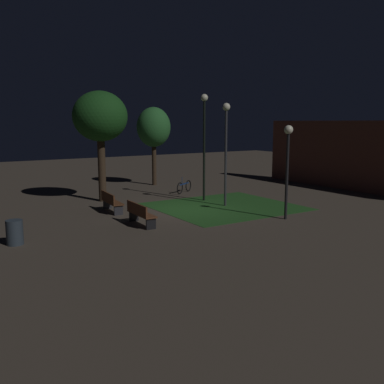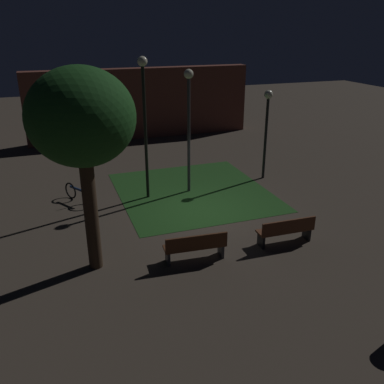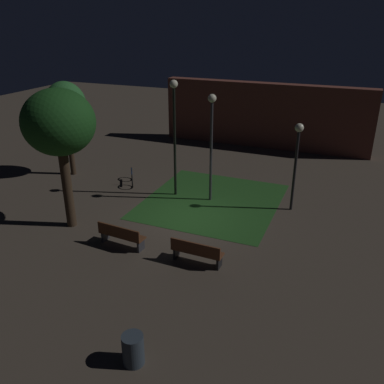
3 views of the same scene
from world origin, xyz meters
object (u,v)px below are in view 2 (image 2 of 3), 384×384
(bench_path_side, at_px, (286,230))
(tree_back_left, at_px, (81,120))
(bench_by_lamp, at_px, (195,246))
(lamp_post_plaza_east, at_px, (144,107))
(bicycle, at_px, (79,194))
(lamp_post_path_center, at_px, (189,112))
(lamp_post_near_wall, at_px, (267,118))

(bench_path_side, relative_size, tree_back_left, 0.33)
(bench_by_lamp, relative_size, tree_back_left, 0.33)
(bench_by_lamp, relative_size, lamp_post_plaza_east, 0.34)
(bench_path_side, height_order, lamp_post_plaza_east, lamp_post_plaza_east)
(bench_by_lamp, bearing_deg, lamp_post_plaza_east, 91.63)
(bench_path_side, height_order, bicycle, bicycle)
(bench_by_lamp, relative_size, lamp_post_path_center, 0.38)
(lamp_post_near_wall, bearing_deg, bench_path_side, -112.04)
(bench_by_lamp, relative_size, bicycle, 1.22)
(bench_path_side, bearing_deg, bench_by_lamp, 180.00)
(lamp_post_path_center, xyz_separation_m, lamp_post_plaza_east, (-1.73, -0.06, 0.28))
(tree_back_left, bearing_deg, lamp_post_near_wall, 31.49)
(lamp_post_path_center, bearing_deg, bench_path_side, -74.94)
(lamp_post_plaza_east, bearing_deg, lamp_post_path_center, 1.87)
(bench_by_lamp, height_order, lamp_post_path_center, lamp_post_path_center)
(lamp_post_near_wall, bearing_deg, bicycle, -179.76)
(lamp_post_near_wall, distance_m, bicycle, 8.30)
(bench_by_lamp, distance_m, tree_back_left, 4.65)
(bench_path_side, height_order, lamp_post_near_wall, lamp_post_near_wall)
(lamp_post_plaza_east, xyz_separation_m, bicycle, (-2.60, 0.41, -3.20))
(bench_by_lamp, xyz_separation_m, bench_path_side, (2.97, -0.00, 0.00))
(bicycle, bearing_deg, bench_path_side, -43.90)
(bench_by_lamp, height_order, bench_path_side, same)
(tree_back_left, height_order, bicycle, tree_back_left)
(lamp_post_plaza_east, bearing_deg, bicycle, 171.00)
(lamp_post_near_wall, xyz_separation_m, bicycle, (-7.97, -0.03, -2.33))
(lamp_post_near_wall, height_order, lamp_post_plaza_east, lamp_post_plaza_east)
(lamp_post_plaza_east, distance_m, bicycle, 4.14)
(bench_path_side, distance_m, bicycle, 7.94)
(bench_path_side, relative_size, lamp_post_plaza_east, 0.34)
(lamp_post_near_wall, distance_m, lamp_post_plaza_east, 5.45)
(tree_back_left, xyz_separation_m, lamp_post_plaza_east, (2.60, 4.43, -0.64))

